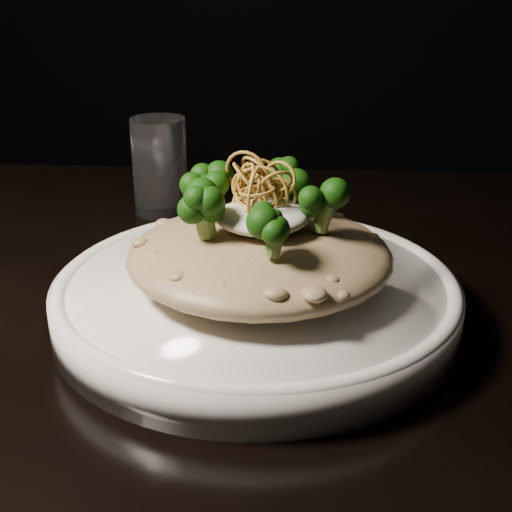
{
  "coord_description": "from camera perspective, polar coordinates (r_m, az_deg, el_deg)",
  "views": [
    {
      "loc": [
        0.09,
        -0.55,
        1.03
      ],
      "look_at": [
        0.06,
        -0.04,
        0.81
      ],
      "focal_mm": 50.0,
      "sensor_mm": 36.0,
      "label": 1
    }
  ],
  "objects": [
    {
      "name": "table",
      "position": [
        0.66,
        -4.74,
        -9.69
      ],
      "size": [
        1.1,
        0.8,
        0.75
      ],
      "color": "black",
      "rests_on": "ground"
    },
    {
      "name": "plate",
      "position": [
        0.58,
        0.0,
        -3.49
      ],
      "size": [
        0.32,
        0.32,
        0.03
      ],
      "primitive_type": "cylinder",
      "color": "white",
      "rests_on": "table"
    },
    {
      "name": "risotto",
      "position": [
        0.56,
        0.31,
        0.08
      ],
      "size": [
        0.21,
        0.21,
        0.05
      ],
      "primitive_type": "ellipsoid",
      "color": "brown",
      "rests_on": "plate"
    },
    {
      "name": "broccoli",
      "position": [
        0.54,
        0.38,
        4.87
      ],
      "size": [
        0.14,
        0.14,
        0.05
      ],
      "primitive_type": null,
      "color": "black",
      "rests_on": "risotto"
    },
    {
      "name": "cheese",
      "position": [
        0.55,
        0.5,
        3.22
      ],
      "size": [
        0.07,
        0.07,
        0.02
      ],
      "primitive_type": "ellipsoid",
      "color": "silver",
      "rests_on": "risotto"
    },
    {
      "name": "shallots",
      "position": [
        0.54,
        0.47,
        6.46
      ],
      "size": [
        0.06,
        0.06,
        0.04
      ],
      "primitive_type": null,
      "color": "olive",
      "rests_on": "cheese"
    },
    {
      "name": "drinking_glass",
      "position": [
        0.81,
        -7.71,
        7.14
      ],
      "size": [
        0.08,
        0.08,
        0.11
      ],
      "primitive_type": "cylinder",
      "rotation": [
        0.0,
        0.0,
        0.31
      ],
      "color": "white",
      "rests_on": "table"
    }
  ]
}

